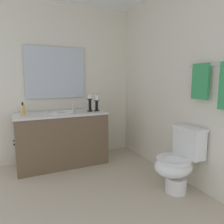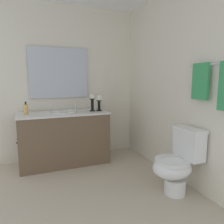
# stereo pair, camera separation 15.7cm
# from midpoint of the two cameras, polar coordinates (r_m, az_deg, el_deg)

# --- Properties ---
(floor) EXTENTS (2.66, 2.37, 0.02)m
(floor) POSITION_cam_midpoint_polar(r_m,az_deg,el_deg) (2.65, -7.04, -20.79)
(floor) COLOR beige
(floor) RESTS_ON ground
(wall_back) EXTENTS (2.66, 0.04, 2.45)m
(wall_back) POSITION_cam_midpoint_polar(r_m,az_deg,el_deg) (2.90, 15.44, 7.05)
(wall_back) COLOR silver
(wall_back) RESTS_ON ground
(wall_left) EXTENTS (0.04, 2.37, 2.45)m
(wall_left) POSITION_cam_midpoint_polar(r_m,az_deg,el_deg) (3.60, -14.17, 7.36)
(wall_left) COLOR silver
(wall_left) RESTS_ON ground
(vanity_cabinet) EXTENTS (0.58, 1.34, 0.80)m
(vanity_cabinet) POSITION_cam_midpoint_polar(r_m,az_deg,el_deg) (3.38, -14.50, -6.88)
(vanity_cabinet) COLOR brown
(vanity_cabinet) RESTS_ON ground
(sink_basin) EXTENTS (0.40, 0.40, 0.24)m
(sink_basin) POSITION_cam_midpoint_polar(r_m,az_deg,el_deg) (3.30, -14.72, -0.83)
(sink_basin) COLOR white
(sink_basin) RESTS_ON vanity_cabinet
(mirror) EXTENTS (0.02, 0.92, 0.79)m
(mirror) POSITION_cam_midpoint_polar(r_m,az_deg,el_deg) (3.54, -16.00, 10.01)
(mirror) COLOR silver
(candle_holder_tall) EXTENTS (0.09, 0.09, 0.24)m
(candle_holder_tall) POSITION_cam_midpoint_polar(r_m,az_deg,el_deg) (3.37, -5.44, 2.44)
(candle_holder_tall) COLOR black
(candle_holder_tall) RESTS_ON vanity_cabinet
(candle_holder_short) EXTENTS (0.09, 0.09, 0.26)m
(candle_holder_short) POSITION_cam_midpoint_polar(r_m,az_deg,el_deg) (3.34, -7.22, 2.50)
(candle_holder_short) COLOR black
(candle_holder_short) RESTS_ON vanity_cabinet
(soap_bottle) EXTENTS (0.06, 0.06, 0.18)m
(soap_bottle) POSITION_cam_midpoint_polar(r_m,az_deg,el_deg) (3.23, -23.93, 0.53)
(soap_bottle) COLOR #E5B259
(soap_bottle) RESTS_ON vanity_cabinet
(toilet) EXTENTS (0.39, 0.54, 0.75)m
(toilet) POSITION_cam_midpoint_polar(r_m,az_deg,el_deg) (2.60, 15.49, -12.54)
(toilet) COLOR white
(toilet) RESTS_ON ground
(towel_bar) EXTENTS (0.71, 0.02, 0.02)m
(towel_bar) POSITION_cam_midpoint_polar(r_m,az_deg,el_deg) (2.42, 24.43, 11.50)
(towel_bar) COLOR silver
(towel_near_vanity) EXTENTS (0.22, 0.03, 0.39)m
(towel_near_vanity) POSITION_cam_midpoint_polar(r_m,az_deg,el_deg) (2.52, 20.81, 7.60)
(towel_near_vanity) COLOR #389E59
(towel_near_vanity) RESTS_ON towel_bar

